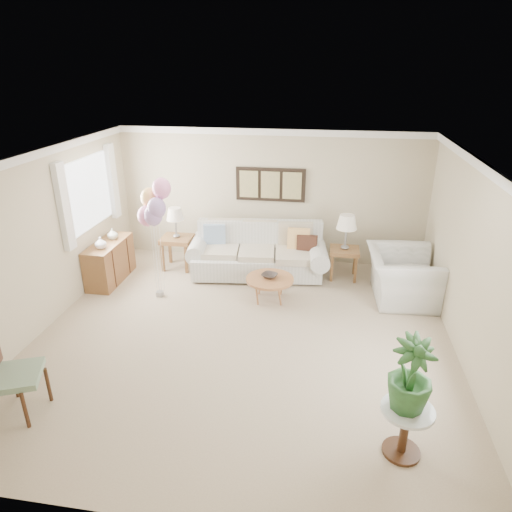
% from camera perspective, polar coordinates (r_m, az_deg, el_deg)
% --- Properties ---
extents(ground_plane, '(6.00, 6.00, 0.00)m').
position_cam_1_polar(ground_plane, '(6.82, -1.63, -10.07)').
color(ground_plane, tan).
extents(room_shell, '(6.04, 6.04, 2.60)m').
position_cam_1_polar(room_shell, '(6.19, -2.64, 3.22)').
color(room_shell, beige).
rests_on(room_shell, ground).
extents(wall_art_triptych, '(1.35, 0.06, 0.65)m').
position_cam_1_polar(wall_art_triptych, '(8.91, 1.82, 8.90)').
color(wall_art_triptych, black).
rests_on(wall_art_triptych, ground).
extents(sofa, '(2.72, 1.24, 0.96)m').
position_cam_1_polar(sofa, '(8.60, 0.26, 0.16)').
color(sofa, silver).
rests_on(sofa, ground).
extents(end_table_left, '(0.58, 0.53, 0.64)m').
position_cam_1_polar(end_table_left, '(8.92, -9.84, 1.72)').
color(end_table_left, olive).
rests_on(end_table_left, ground).
extents(end_table_right, '(0.53, 0.48, 0.58)m').
position_cam_1_polar(end_table_right, '(8.54, 10.99, 0.30)').
color(end_table_right, olive).
rests_on(end_table_right, ground).
extents(lamp_left, '(0.33, 0.33, 0.59)m').
position_cam_1_polar(lamp_left, '(8.74, -10.09, 5.08)').
color(lamp_left, gray).
rests_on(lamp_left, end_table_left).
extents(lamp_right, '(0.37, 0.37, 0.65)m').
position_cam_1_polar(lamp_right, '(8.33, 11.29, 4.04)').
color(lamp_right, gray).
rests_on(lamp_right, end_table_right).
extents(coffee_table, '(0.80, 0.80, 0.41)m').
position_cam_1_polar(coffee_table, '(7.64, 1.74, -2.99)').
color(coffee_table, '#A1633B').
rests_on(coffee_table, ground).
extents(decor_bowl, '(0.33, 0.33, 0.06)m').
position_cam_1_polar(decor_bowl, '(7.63, 1.70, -2.47)').
color(decor_bowl, '#302825').
rests_on(decor_bowl, coffee_table).
extents(armchair, '(1.17, 1.32, 0.82)m').
position_cam_1_polar(armchair, '(8.06, 17.73, -2.39)').
color(armchair, silver).
rests_on(armchair, ground).
extents(side_table, '(0.53, 0.53, 0.58)m').
position_cam_1_polar(side_table, '(5.07, 18.25, -18.87)').
color(side_table, silver).
rests_on(side_table, ground).
extents(potted_plant, '(0.58, 0.58, 0.79)m').
position_cam_1_polar(potted_plant, '(4.75, 18.77, -13.88)').
color(potted_plant, '#284C25').
rests_on(potted_plant, side_table).
extents(accent_chair, '(0.72, 0.71, 1.12)m').
position_cam_1_polar(accent_chair, '(5.92, -28.73, -12.27)').
color(accent_chair, gray).
rests_on(accent_chair, ground).
extents(credenza, '(0.46, 1.20, 0.74)m').
position_cam_1_polar(credenza, '(8.75, -17.81, -0.66)').
color(credenza, olive).
rests_on(credenza, ground).
extents(vase_white, '(0.20, 0.20, 0.21)m').
position_cam_1_polar(vase_white, '(8.35, -18.87, 1.57)').
color(vase_white, white).
rests_on(vase_white, credenza).
extents(vase_sage, '(0.22, 0.22, 0.20)m').
position_cam_1_polar(vase_sage, '(8.74, -17.52, 2.65)').
color(vase_sage, '#B3BCAB').
rests_on(vase_sage, credenza).
extents(balloon_cluster, '(0.54, 0.52, 2.06)m').
position_cam_1_polar(balloon_cluster, '(7.48, -12.67, 6.15)').
color(balloon_cluster, gray).
rests_on(balloon_cluster, ground).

